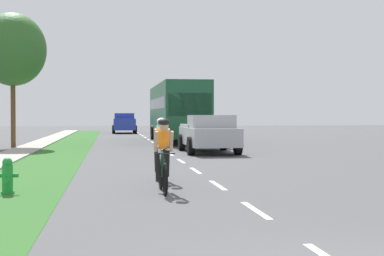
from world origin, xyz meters
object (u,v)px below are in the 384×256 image
Objects in this scene: pickup_silver at (209,134)px; bus_dark_green at (177,109)px; fire_hydrant_green at (7,176)px; suv_blue at (124,123)px; street_tree_near at (13,50)px; cyclist_lead at (163,154)px; cyclist_trailing at (161,149)px.

bus_dark_green reaches higher than pickup_silver.
fire_hydrant_green is 39.19m from suv_blue.
street_tree_near is (-6.13, -21.31, 4.02)m from suv_blue.
pickup_silver reaches higher than cyclist_lead.
fire_hydrant_green is 23.30m from bus_dark_green.
cyclist_lead is at bearing -104.25° from pickup_silver.
fire_hydrant_green is 0.15× the size of pickup_silver.
fire_hydrant_green is at bearing -117.81° from pickup_silver.
cyclist_trailing is at bearing -106.21° from pickup_silver.
bus_dark_green is (2.94, 22.66, 1.17)m from cyclist_lead.
street_tree_near is (-9.15, 5.70, 4.14)m from pickup_silver.
bus_dark_green is at bearing -80.32° from suv_blue.
pickup_silver is at bearing -83.64° from suv_blue.
street_tree_near reaches higher than bus_dark_green.
cyclist_lead is at bearing -4.39° from fire_hydrant_green.
cyclist_trailing is 20.86m from bus_dark_green.
cyclist_lead is 0.34× the size of pickup_silver.
fire_hydrant_green is at bearing -94.88° from suv_blue.
fire_hydrant_green is at bearing -152.22° from cyclist_trailing.
bus_dark_green is at bearing 82.60° from cyclist_lead.
fire_hydrant_green is 0.44× the size of cyclist_trailing.
fire_hydrant_green is 0.16× the size of suv_blue.
cyclist_lead is 2.02m from cyclist_trailing.
pickup_silver is at bearing 75.75° from cyclist_lead.
bus_dark_green is at bearing 90.97° from pickup_silver.
street_tree_near is (-2.80, 17.73, 4.60)m from fire_hydrant_green.
cyclist_trailing is at bearing -97.75° from bus_dark_green.
fire_hydrant_green is at bearing -81.03° from street_tree_near.
bus_dark_green is at bearing 82.25° from cyclist_trailing.
cyclist_lead is 1.00× the size of cyclist_trailing.
pickup_silver is 0.44× the size of bus_dark_green.
pickup_silver is (3.12, 12.28, 0.02)m from cyclist_lead.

